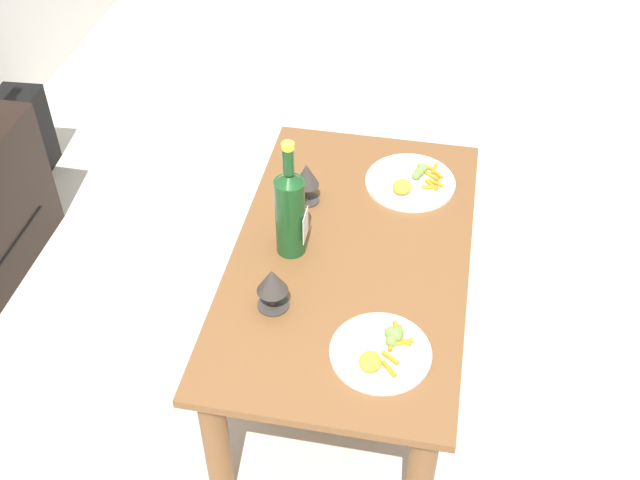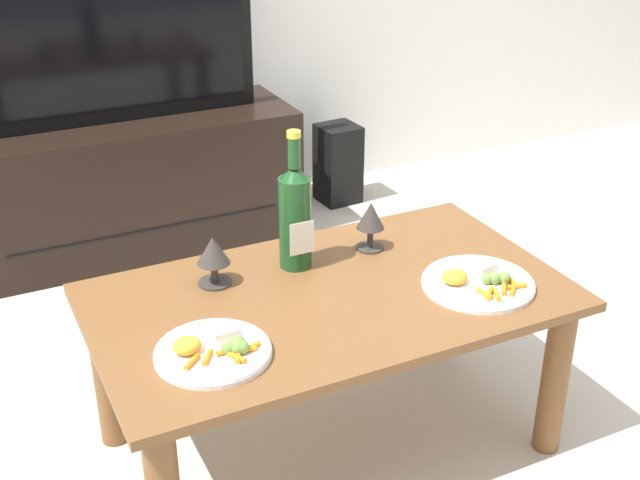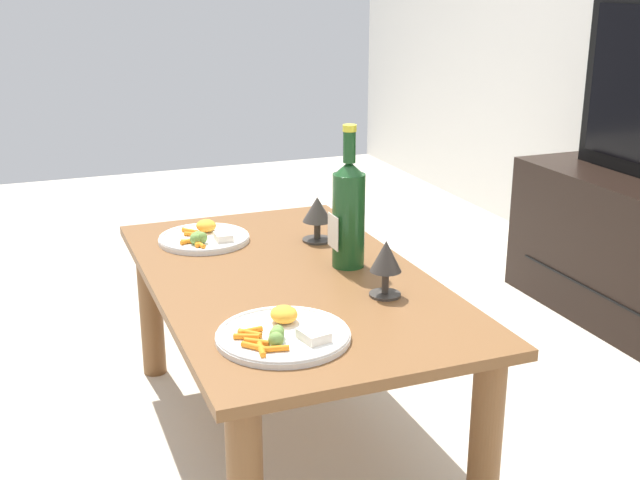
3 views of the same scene
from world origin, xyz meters
name	(u,v)px [view 2 (image 2 of 3)]	position (x,y,z in m)	size (l,w,h in m)	color
ground_plane	(329,442)	(0.00, 0.00, 0.00)	(6.40, 6.40, 0.00)	beige
dining_table	(330,323)	(0.00, 0.00, 0.38)	(1.15, 0.66, 0.46)	brown
tv_stand	(131,184)	(-0.15, 1.40, 0.26)	(1.26, 0.45, 0.51)	black
tv_screen	(115,36)	(-0.15, 1.40, 0.82)	(1.02, 0.05, 0.62)	black
floor_speaker	(338,164)	(0.76, 1.44, 0.17)	(0.16, 0.16, 0.34)	black
wine_bottle	(295,213)	(-0.01, 0.17, 0.61)	(0.08, 0.08, 0.36)	#19471E
goblet_left	(213,254)	(-0.23, 0.17, 0.54)	(0.08, 0.08, 0.13)	#38332D
goblet_right	(371,218)	(0.20, 0.17, 0.55)	(0.07, 0.07, 0.13)	#38332D
dinner_plate_left	(214,350)	(-0.34, -0.13, 0.47)	(0.25, 0.25, 0.05)	white
dinner_plate_right	(478,282)	(0.34, -0.13, 0.47)	(0.28, 0.28, 0.05)	white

